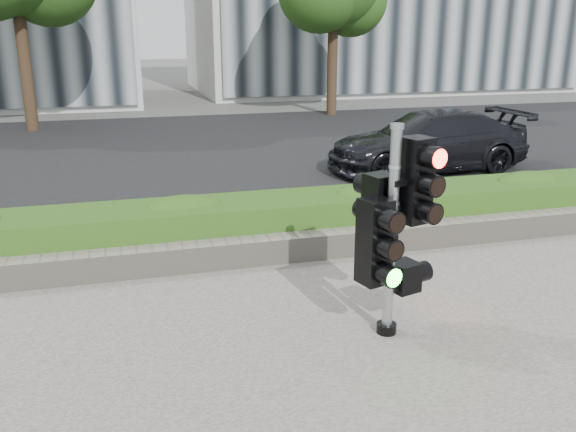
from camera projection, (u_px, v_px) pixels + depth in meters
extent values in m
plane|color=#51514C|center=(329.00, 326.00, 6.42)|extent=(120.00, 120.00, 0.00)
cube|color=black|center=(200.00, 150.00, 15.63)|extent=(60.00, 13.00, 0.02)
cube|color=gray|center=(261.00, 230.00, 9.31)|extent=(60.00, 0.25, 0.12)
cube|color=gray|center=(282.00, 248.00, 8.11)|extent=(12.00, 0.32, 0.34)
cube|color=#59882A|center=(270.00, 222.00, 8.66)|extent=(12.00, 1.00, 0.68)
cylinder|color=black|center=(25.00, 63.00, 18.02)|extent=(0.36, 0.36, 4.03)
cylinder|color=black|center=(332.00, 64.00, 21.57)|extent=(0.36, 0.36, 3.58)
sphere|color=#194513|center=(351.00, 0.00, 21.42)|extent=(2.56, 2.56, 2.56)
cylinder|color=black|center=(386.00, 328.00, 6.21)|extent=(0.20, 0.20, 0.10)
cylinder|color=gray|center=(391.00, 236.00, 5.91)|extent=(0.11, 0.11, 2.09)
cylinder|color=gray|center=(397.00, 126.00, 5.60)|extent=(0.13, 0.13, 0.05)
cube|color=#FF1107|center=(415.00, 180.00, 5.85)|extent=(0.33, 0.33, 0.83)
cube|color=#14E51E|center=(374.00, 242.00, 5.77)|extent=(0.33, 0.33, 0.83)
cube|color=black|center=(380.00, 202.00, 6.04)|extent=(0.33, 0.33, 0.57)
cube|color=orange|center=(404.00, 276.00, 6.19)|extent=(0.33, 0.33, 0.31)
imported|color=black|center=(428.00, 141.00, 13.19)|extent=(4.50, 1.98, 1.29)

